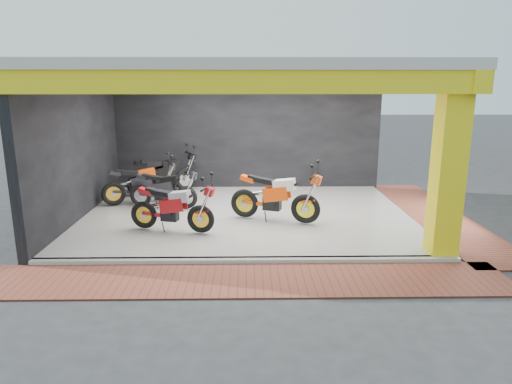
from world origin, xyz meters
The scene contains 16 objects.
ground centered at (0.00, 0.00, 0.00)m, with size 80.00×80.00×0.00m, color #2D2D30.
showroom_floor centered at (0.00, 2.00, 0.05)m, with size 8.00×6.00×0.10m, color beige.
showroom_ceiling centered at (0.00, 2.00, 3.60)m, with size 8.40×6.40×0.20m, color beige.
back_wall centered at (0.00, 5.10, 1.75)m, with size 8.20×0.20×3.50m, color black.
left_wall centered at (-4.10, 2.00, 1.75)m, with size 0.20×6.20×3.50m, color black.
corner_column centered at (3.75, -0.75, 1.75)m, with size 0.50×0.50×3.50m, color yellow.
header_beam_front centered at (0.00, -1.00, 3.30)m, with size 8.40×0.30×0.40m, color yellow.
header_beam_right centered at (4.00, 2.00, 3.30)m, with size 0.30×6.40×0.40m, color yellow.
floor_kerb centered at (0.00, -1.02, 0.05)m, with size 8.00×0.20×0.10m, color beige.
paver_front centered at (0.00, -1.80, 0.01)m, with size 9.00×1.40×0.03m, color brown.
paver_right centered at (4.80, 2.00, 0.01)m, with size 1.40×7.00×0.03m, color brown.
moto_hero centered at (1.35, 1.06, 0.81)m, with size 2.31×0.86×1.41m, color #FF4B0A, non-canonical shape.
moto_row_a centered at (-0.99, 0.43, 0.73)m, with size 2.06×0.76×1.26m, color red, non-canonical shape.
moto_row_b centered at (-1.55, 2.42, 0.69)m, with size 1.93×0.71×1.18m, color black, non-canonical shape.
moto_row_c centered at (-2.25, 3.22, 0.74)m, with size 2.09×0.77×1.28m, color black, non-canonical shape.
moto_row_d centered at (-1.85, 4.50, 0.78)m, with size 2.22×0.82×1.36m, color black, non-canonical shape.
Camera 1 is at (0.04, -9.00, 3.28)m, focal length 32.00 mm.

